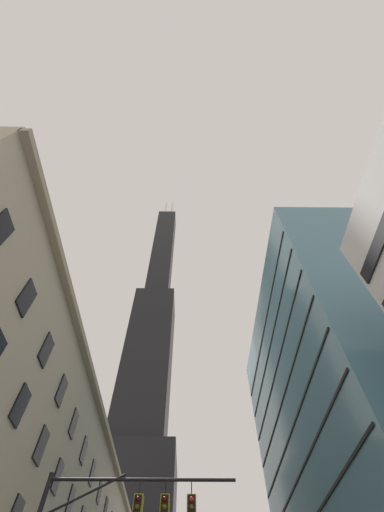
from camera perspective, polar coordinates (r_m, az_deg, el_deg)
dark_skyscraper at (r=111.07m, az=-8.59°, el=-23.25°), size 22.24×22.24×201.08m
glass_office_midrise at (r=47.39m, az=29.20°, el=-25.01°), size 19.52×36.22×42.01m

